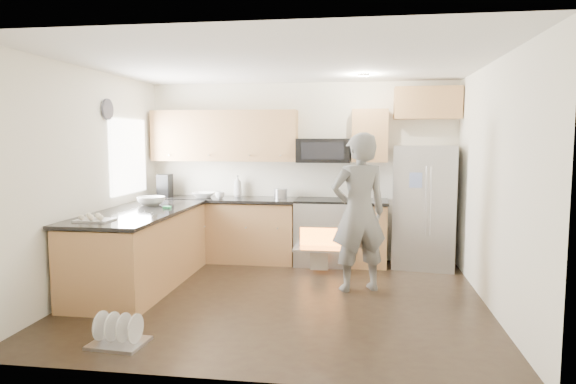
% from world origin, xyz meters
% --- Properties ---
extents(ground, '(4.50, 4.50, 0.00)m').
position_xyz_m(ground, '(0.00, 0.00, 0.00)').
color(ground, black).
rests_on(ground, ground).
extents(room_shell, '(4.54, 4.04, 2.62)m').
position_xyz_m(room_shell, '(-0.04, 0.02, 1.67)').
color(room_shell, white).
rests_on(room_shell, ground).
extents(back_cabinet_run, '(4.45, 0.64, 2.50)m').
position_xyz_m(back_cabinet_run, '(-0.59, 1.75, 0.96)').
color(back_cabinet_run, '#AE7D45').
rests_on(back_cabinet_run, ground).
extents(peninsula, '(0.96, 2.36, 1.04)m').
position_xyz_m(peninsula, '(-1.75, 0.25, 0.46)').
color(peninsula, '#AE7D45').
rests_on(peninsula, ground).
extents(stove_range, '(0.76, 0.97, 1.79)m').
position_xyz_m(stove_range, '(0.35, 1.69, 0.68)').
color(stove_range, '#B7B7BC').
rests_on(stove_range, ground).
extents(refrigerator, '(0.92, 0.76, 1.69)m').
position_xyz_m(refrigerator, '(1.77, 1.70, 0.85)').
color(refrigerator, '#B7B7BC').
rests_on(refrigerator, ground).
extents(person, '(0.79, 0.66, 1.86)m').
position_xyz_m(person, '(0.87, 0.44, 0.93)').
color(person, slate).
rests_on(person, ground).
extents(dish_rack, '(0.49, 0.41, 0.29)m').
position_xyz_m(dish_rack, '(-1.18, -1.49, 0.08)').
color(dish_rack, '#B7B7BC').
rests_on(dish_rack, ground).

